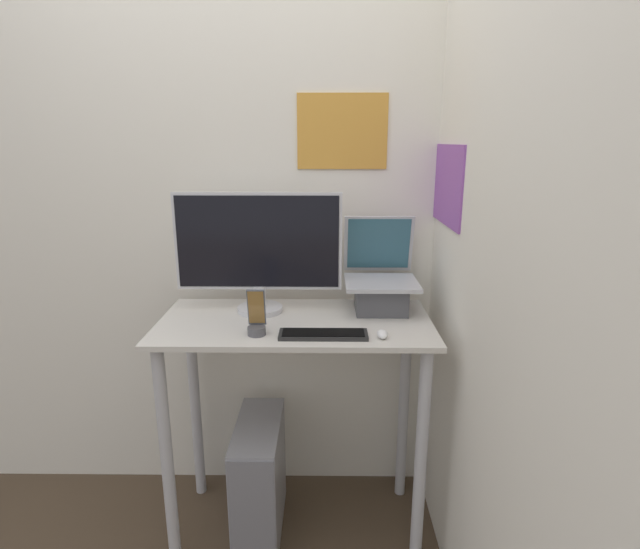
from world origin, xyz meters
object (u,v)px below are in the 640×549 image
at_px(keyboard, 323,334).
at_px(cell_phone, 257,321).
at_px(laptop, 381,287).
at_px(computer_tower, 259,477).
at_px(monitor, 258,251).
at_px(mouse, 382,334).

distance_m(keyboard, cell_phone, 0.24).
distance_m(laptop, computer_tower, 0.93).
xyz_separation_m(laptop, monitor, (-0.48, -0.03, 0.15)).
height_order(laptop, computer_tower, laptop).
bearing_deg(monitor, mouse, -30.94).
relative_size(monitor, cell_phone, 3.92).
xyz_separation_m(keyboard, computer_tower, (-0.26, 0.15, -0.69)).
distance_m(keyboard, mouse, 0.20).
distance_m(monitor, keyboard, 0.44).
bearing_deg(mouse, cell_phone, 176.26).
bearing_deg(computer_tower, keyboard, -28.92).
distance_m(mouse, cell_phone, 0.44).
relative_size(monitor, keyboard, 2.09).
distance_m(keyboard, computer_tower, 0.76).
height_order(laptop, mouse, laptop).
bearing_deg(laptop, monitor, -177.01).
height_order(mouse, computer_tower, mouse).
bearing_deg(mouse, keyboard, 177.12).
bearing_deg(mouse, monitor, 149.06).
bearing_deg(cell_phone, keyboard, -4.49).
distance_m(monitor, cell_phone, 0.32).
xyz_separation_m(laptop, keyboard, (-0.23, -0.29, -0.09)).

